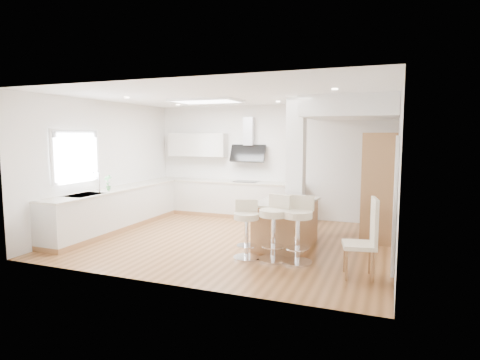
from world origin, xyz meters
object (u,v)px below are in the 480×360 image
at_px(peninsula, 286,223).
at_px(bar_stool_c, 298,226).
at_px(dining_chair, 367,235).
at_px(bar_stool_b, 274,224).
at_px(bar_stool_a, 246,226).

height_order(peninsula, bar_stool_c, bar_stool_c).
xyz_separation_m(bar_stool_c, dining_chair, (1.07, -0.32, 0.02)).
bearing_deg(peninsula, bar_stool_b, -84.14).
xyz_separation_m(peninsula, bar_stool_a, (-0.44, -0.94, 0.12)).
bearing_deg(bar_stool_b, dining_chair, 9.19).
xyz_separation_m(bar_stool_a, bar_stool_b, (0.46, 0.05, 0.06)).
height_order(peninsula, bar_stool_a, bar_stool_a).
bearing_deg(bar_stool_a, bar_stool_c, -14.86).
bearing_deg(dining_chair, bar_stool_a, 161.48).
bearing_deg(bar_stool_b, peninsula, 112.69).
relative_size(bar_stool_a, dining_chair, 0.84).
bearing_deg(bar_stool_a, peninsula, 45.76).
relative_size(peninsula, dining_chair, 1.26).
relative_size(peninsula, bar_stool_b, 1.36).
distance_m(peninsula, dining_chair, 1.92).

